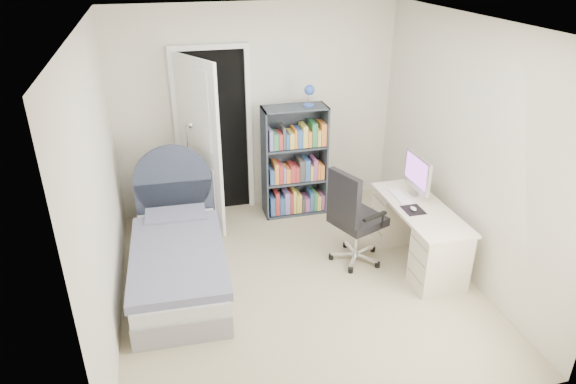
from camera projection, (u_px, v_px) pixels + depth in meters
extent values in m
cube|color=tan|center=(297.00, 283.00, 5.19)|extent=(3.40, 3.60, 0.05)
cube|color=white|center=(299.00, 20.00, 4.07)|extent=(3.40, 3.60, 0.05)
cube|color=beige|center=(257.00, 110.00, 6.22)|extent=(3.40, 0.05, 2.50)
cube|color=beige|center=(380.00, 285.00, 3.04)|extent=(3.40, 0.05, 2.50)
cube|color=beige|center=(97.00, 188.00, 4.24)|extent=(0.05, 3.60, 2.50)
cube|color=beige|center=(467.00, 150.00, 5.02)|extent=(0.05, 3.60, 2.50)
cube|color=black|center=(214.00, 134.00, 6.18)|extent=(0.80, 0.01, 2.00)
cube|color=white|center=(178.00, 138.00, 6.06)|extent=(0.06, 0.06, 2.00)
cube|color=white|center=(249.00, 132.00, 6.25)|extent=(0.06, 0.06, 2.00)
cube|color=white|center=(208.00, 47.00, 5.70)|extent=(0.92, 0.06, 0.06)
cube|color=white|center=(199.00, 146.00, 5.80)|extent=(0.41, 0.72, 2.00)
cube|color=gray|center=(180.00, 275.00, 5.08)|extent=(0.92, 1.82, 0.23)
cube|color=silver|center=(178.00, 260.00, 5.00)|extent=(0.90, 1.78, 0.14)
cube|color=slate|center=(178.00, 255.00, 4.87)|extent=(0.94, 1.55, 0.09)
cube|color=slate|center=(176.00, 217.00, 5.51)|extent=(0.65, 0.38, 0.11)
cube|color=#343C51|center=(176.00, 210.00, 5.78)|extent=(0.85, 0.09, 0.71)
cylinder|color=#343C51|center=(173.00, 182.00, 5.63)|extent=(0.85, 0.09, 0.85)
cylinder|color=tan|center=(144.00, 219.00, 5.87)|extent=(0.03, 0.03, 0.46)
cylinder|color=tan|center=(144.00, 207.00, 6.13)|extent=(0.03, 0.03, 0.46)
cylinder|color=tan|center=(171.00, 216.00, 5.93)|extent=(0.03, 0.03, 0.46)
cylinder|color=tan|center=(170.00, 204.00, 6.20)|extent=(0.03, 0.03, 0.46)
cube|color=tan|center=(155.00, 195.00, 5.94)|extent=(0.37, 0.37, 0.03)
cube|color=tan|center=(158.00, 216.00, 6.06)|extent=(0.33, 0.33, 0.02)
cube|color=#B24C33|center=(151.00, 193.00, 5.92)|extent=(0.15, 0.20, 0.03)
cube|color=#3F598C|center=(150.00, 191.00, 5.90)|extent=(0.14, 0.19, 0.03)
cube|color=#D8CC7F|center=(150.00, 188.00, 5.89)|extent=(0.13, 0.18, 0.03)
cylinder|color=silver|center=(195.00, 221.00, 6.27)|extent=(0.18, 0.18, 0.02)
cylinder|color=silver|center=(190.00, 174.00, 5.99)|extent=(0.01, 0.01, 1.27)
sphere|color=silver|center=(191.00, 125.00, 5.71)|extent=(0.07, 0.07, 0.07)
cube|color=#323A45|center=(265.00, 164.00, 6.14)|extent=(0.02, 0.33, 1.36)
cube|color=#323A45|center=(324.00, 158.00, 6.31)|extent=(0.02, 0.33, 1.36)
cube|color=#323A45|center=(295.00, 108.00, 5.93)|extent=(0.76, 0.33, 0.02)
cube|color=#323A45|center=(294.00, 210.00, 6.52)|extent=(0.76, 0.33, 0.02)
cube|color=#323A45|center=(291.00, 157.00, 6.36)|extent=(0.76, 0.01, 1.36)
cube|color=#323A45|center=(294.00, 180.00, 6.33)|extent=(0.72, 0.31, 0.02)
cube|color=#323A45|center=(295.00, 147.00, 6.14)|extent=(0.72, 0.31, 0.02)
cylinder|color=#294FB2|center=(308.00, 105.00, 5.96)|extent=(0.13, 0.13, 0.02)
cylinder|color=silver|center=(308.00, 98.00, 5.92)|extent=(0.02, 0.02, 0.17)
sphere|color=#294FB2|center=(309.00, 90.00, 5.85)|extent=(0.12, 0.12, 0.12)
cube|color=#335999|center=(271.00, 204.00, 6.37)|extent=(0.06, 0.23, 0.24)
cube|color=#B23333|center=(276.00, 201.00, 6.38)|extent=(0.05, 0.23, 0.29)
cube|color=#335999|center=(281.00, 203.00, 6.40)|extent=(0.06, 0.23, 0.23)
cube|color=#7F72B2|center=(286.00, 201.00, 6.41)|extent=(0.06, 0.23, 0.28)
cube|color=#B23333|center=(290.00, 200.00, 6.42)|extent=(0.03, 0.23, 0.27)
cube|color=#D8BF4C|center=(293.00, 199.00, 6.42)|extent=(0.04, 0.23, 0.30)
cube|color=#D8BF4C|center=(297.00, 201.00, 6.45)|extent=(0.06, 0.23, 0.24)
cube|color=#3F3F3F|center=(301.00, 202.00, 6.47)|extent=(0.04, 0.23, 0.18)
cube|color=#994C7F|center=(305.00, 202.00, 6.49)|extent=(0.06, 0.23, 0.18)
cube|color=#335999|center=(310.00, 199.00, 6.48)|extent=(0.04, 0.23, 0.25)
cube|color=#337F4C|center=(313.00, 199.00, 6.50)|extent=(0.04, 0.23, 0.24)
cube|color=#D8BF4C|center=(317.00, 200.00, 6.52)|extent=(0.05, 0.23, 0.19)
cube|color=#994C7F|center=(320.00, 199.00, 6.53)|extent=(0.04, 0.23, 0.20)
cube|color=#335999|center=(270.00, 175.00, 6.20)|extent=(0.05, 0.23, 0.18)
cube|color=orange|center=(275.00, 171.00, 6.20)|extent=(0.05, 0.23, 0.25)
cube|color=#B23333|center=(279.00, 172.00, 6.21)|extent=(0.05, 0.23, 0.23)
cube|color=#7F72B2|center=(283.00, 173.00, 6.23)|extent=(0.03, 0.23, 0.20)
cube|color=orange|center=(286.00, 173.00, 6.24)|extent=(0.05, 0.23, 0.18)
cube|color=#B23333|center=(291.00, 172.00, 6.25)|extent=(0.06, 0.23, 0.20)
cube|color=#B23333|center=(296.00, 172.00, 6.27)|extent=(0.04, 0.23, 0.19)
cube|color=#3F3F3F|center=(300.00, 168.00, 6.26)|extent=(0.06, 0.23, 0.27)
cube|color=#335999|center=(305.00, 168.00, 6.28)|extent=(0.06, 0.23, 0.26)
cube|color=#D8BF4C|center=(310.00, 170.00, 6.31)|extent=(0.03, 0.23, 0.18)
cube|color=#994C7F|center=(313.00, 167.00, 6.30)|extent=(0.05, 0.23, 0.26)
cube|color=orange|center=(317.00, 169.00, 6.33)|extent=(0.03, 0.23, 0.21)
cube|color=orange|center=(320.00, 170.00, 6.34)|extent=(0.05, 0.23, 0.18)
cube|color=#7F72B2|center=(269.00, 138.00, 5.99)|extent=(0.04, 0.23, 0.24)
cube|color=#337F4C|center=(274.00, 140.00, 6.02)|extent=(0.06, 0.23, 0.19)
cube|color=#B23333|center=(279.00, 140.00, 6.03)|extent=(0.04, 0.23, 0.19)
cube|color=#3F3F3F|center=(282.00, 136.00, 6.02)|extent=(0.03, 0.23, 0.27)
cube|color=#335999|center=(286.00, 139.00, 6.05)|extent=(0.04, 0.23, 0.18)
cube|color=#D8BF4C|center=(290.00, 139.00, 6.06)|extent=(0.05, 0.23, 0.19)
cube|color=orange|center=(294.00, 137.00, 6.06)|extent=(0.03, 0.23, 0.23)
cube|color=#335999|center=(298.00, 137.00, 6.08)|extent=(0.06, 0.23, 0.22)
cube|color=#D8BF4C|center=(303.00, 135.00, 6.08)|extent=(0.06, 0.23, 0.26)
cube|color=orange|center=(308.00, 137.00, 6.11)|extent=(0.04, 0.23, 0.19)
cube|color=#337F4C|center=(312.00, 133.00, 6.10)|extent=(0.06, 0.23, 0.28)
cube|color=#D8BF4C|center=(317.00, 136.00, 6.13)|extent=(0.04, 0.23, 0.20)
cube|color=orange|center=(321.00, 133.00, 6.13)|extent=(0.07, 0.23, 0.27)
cube|color=beige|center=(421.00, 208.00, 5.23)|extent=(0.53, 1.33, 0.03)
cube|color=beige|center=(440.00, 260.00, 4.97)|extent=(0.49, 0.36, 0.62)
cube|color=beige|center=(397.00, 215.00, 5.79)|extent=(0.49, 0.36, 0.62)
cube|color=silver|center=(416.00, 194.00, 5.48)|extent=(0.14, 0.14, 0.01)
cube|color=silver|center=(420.00, 185.00, 5.44)|extent=(0.03, 0.05, 0.20)
cube|color=silver|center=(418.00, 172.00, 5.36)|extent=(0.04, 0.50, 0.36)
cube|color=#B153CA|center=(416.00, 171.00, 5.35)|extent=(0.00, 0.44, 0.28)
cube|color=white|center=(400.00, 196.00, 5.43)|extent=(0.12, 0.36, 0.02)
cube|color=black|center=(413.00, 210.00, 5.16)|extent=(0.20, 0.23, 0.00)
ellipsoid|color=white|center=(413.00, 209.00, 5.16)|extent=(0.05, 0.09, 0.03)
cube|color=silver|center=(364.00, 251.00, 5.58)|extent=(0.27, 0.14, 0.02)
cylinder|color=black|center=(373.00, 249.00, 5.66)|extent=(0.07, 0.07, 0.06)
cube|color=silver|center=(350.00, 248.00, 5.62)|extent=(0.06, 0.27, 0.02)
cylinder|color=black|center=(345.00, 244.00, 5.75)|extent=(0.07, 0.07, 0.06)
cube|color=silver|center=(343.00, 254.00, 5.51)|extent=(0.27, 0.10, 0.02)
cylinder|color=black|center=(331.00, 257.00, 5.52)|extent=(0.07, 0.07, 0.06)
cube|color=silver|center=(353.00, 261.00, 5.40)|extent=(0.18, 0.25, 0.02)
cylinder|color=black|center=(351.00, 270.00, 5.30)|extent=(0.07, 0.07, 0.06)
cube|color=silver|center=(366.00, 258.00, 5.44)|extent=(0.20, 0.23, 0.02)
cylinder|color=black|center=(377.00, 265.00, 5.39)|extent=(0.07, 0.07, 0.06)
cylinder|color=silver|center=(357.00, 238.00, 5.42)|extent=(0.06, 0.06, 0.41)
cube|color=black|center=(358.00, 220.00, 5.32)|extent=(0.61, 0.61, 0.09)
cube|color=black|center=(344.00, 199.00, 5.07)|extent=(0.22, 0.42, 0.53)
cube|color=black|center=(375.00, 217.00, 5.06)|extent=(0.28, 0.14, 0.03)
cube|color=black|center=(341.00, 198.00, 5.43)|extent=(0.28, 0.14, 0.03)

